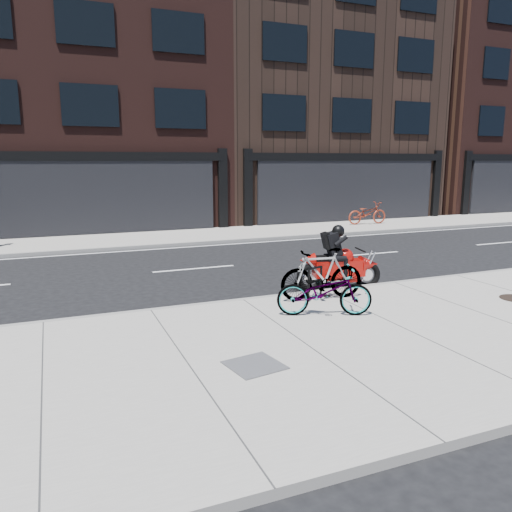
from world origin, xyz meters
name	(u,v)px	position (x,y,z in m)	size (l,w,h in m)	color
ground	(215,285)	(0.00, 0.00, 0.00)	(120.00, 120.00, 0.00)	black
sidewalk_near	(310,351)	(0.00, -5.00, 0.07)	(60.00, 6.00, 0.13)	gray
sidewalk_far	(155,238)	(0.00, 7.75, 0.07)	(60.00, 3.50, 0.13)	gray
building_center	(79,71)	(-2.00, 14.50, 7.25)	(12.00, 10.00, 14.50)	black
building_mideast	(303,104)	(10.00, 14.50, 6.25)	(12.00, 10.00, 12.50)	black
building_east	(465,108)	(22.00, 14.50, 6.50)	(10.00, 10.00, 13.00)	black
bike_rack	(315,281)	(1.41, -2.60, 0.56)	(0.42, 0.17, 0.73)	black
bicycle_front	(324,291)	(1.05, -3.61, 0.61)	(0.64, 1.84, 0.97)	gray
bicycle_rear	(322,274)	(1.57, -2.60, 0.69)	(0.52, 1.85, 1.11)	gray
motorcycle	(343,263)	(2.72, -1.62, 0.65)	(2.12, 0.82, 1.60)	black
bicycle_far	(367,213)	(10.04, 7.91, 0.65)	(0.69, 1.98, 1.04)	maroon
utility_grate	(255,365)	(-1.11, -5.34, 0.14)	(0.75, 0.75, 0.01)	#4A4B4D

